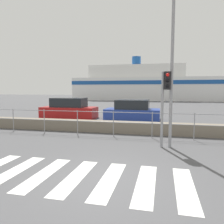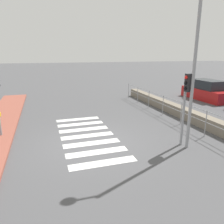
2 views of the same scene
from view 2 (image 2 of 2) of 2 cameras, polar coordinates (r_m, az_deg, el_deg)
ground_plane at (r=9.43m, az=-5.47°, el=-7.85°), size 160.00×160.00×0.00m
crosswalk at (r=10.13m, az=-6.43°, el=-6.18°), size 5.85×2.40×0.01m
seawall at (r=11.97m, az=23.44°, el=-2.51°), size 18.46×0.55×0.60m
harbor_fence at (r=11.29m, az=20.35°, el=-0.54°), size 16.66×0.04×1.23m
traffic_light_far at (r=8.93m, az=18.88°, el=4.49°), size 0.34×0.32×2.93m
streetlamp at (r=8.55m, az=20.15°, el=16.59°), size 0.32×1.15×6.55m
parked_car_red at (r=19.39m, az=23.47°, el=5.02°), size 4.35×1.73×1.59m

